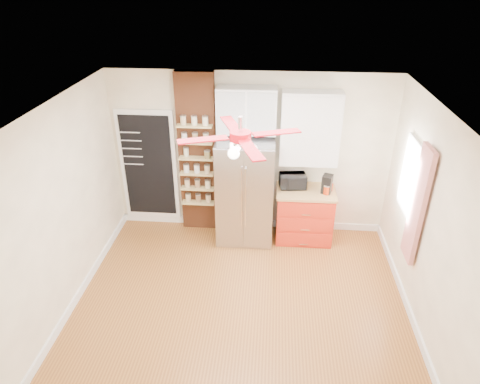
# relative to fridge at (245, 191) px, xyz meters

# --- Properties ---
(floor) EXTENTS (4.50, 4.50, 0.00)m
(floor) POSITION_rel_fridge_xyz_m (0.05, -1.63, -0.88)
(floor) COLOR #965E26
(floor) RESTS_ON ground
(ceiling) EXTENTS (4.50, 4.50, 0.00)m
(ceiling) POSITION_rel_fridge_xyz_m (0.05, -1.63, 1.83)
(ceiling) COLOR white
(ceiling) RESTS_ON wall_back
(wall_back) EXTENTS (4.50, 0.02, 2.70)m
(wall_back) POSITION_rel_fridge_xyz_m (0.05, 0.37, 0.48)
(wall_back) COLOR #FFF2CD
(wall_back) RESTS_ON floor
(wall_front) EXTENTS (4.50, 0.02, 2.70)m
(wall_front) POSITION_rel_fridge_xyz_m (0.05, -3.63, 0.48)
(wall_front) COLOR #FFF2CD
(wall_front) RESTS_ON floor
(wall_left) EXTENTS (0.02, 4.00, 2.70)m
(wall_left) POSITION_rel_fridge_xyz_m (-2.20, -1.63, 0.48)
(wall_left) COLOR #FFF2CD
(wall_left) RESTS_ON floor
(wall_right) EXTENTS (0.02, 4.00, 2.70)m
(wall_right) POSITION_rel_fridge_xyz_m (2.30, -1.63, 0.48)
(wall_right) COLOR #FFF2CD
(wall_right) RESTS_ON floor
(chalkboard) EXTENTS (0.95, 0.05, 1.95)m
(chalkboard) POSITION_rel_fridge_xyz_m (-1.65, 0.33, 0.23)
(chalkboard) COLOR white
(chalkboard) RESTS_ON wall_back
(brick_pillar) EXTENTS (0.60, 0.16, 2.70)m
(brick_pillar) POSITION_rel_fridge_xyz_m (-0.80, 0.29, 0.48)
(brick_pillar) COLOR brown
(brick_pillar) RESTS_ON floor
(fridge) EXTENTS (0.90, 0.70, 1.75)m
(fridge) POSITION_rel_fridge_xyz_m (0.00, 0.00, 0.00)
(fridge) COLOR #A6A6AA
(fridge) RESTS_ON floor
(upper_glass_cabinet) EXTENTS (0.90, 0.35, 0.70)m
(upper_glass_cabinet) POSITION_rel_fridge_xyz_m (0.00, 0.20, 1.27)
(upper_glass_cabinet) COLOR white
(upper_glass_cabinet) RESTS_ON wall_back
(red_cabinet) EXTENTS (0.94, 0.64, 0.90)m
(red_cabinet) POSITION_rel_fridge_xyz_m (0.97, 0.05, -0.42)
(red_cabinet) COLOR red
(red_cabinet) RESTS_ON floor
(upper_shelf_unit) EXTENTS (0.90, 0.30, 1.15)m
(upper_shelf_unit) POSITION_rel_fridge_xyz_m (0.97, 0.22, 1.00)
(upper_shelf_unit) COLOR white
(upper_shelf_unit) RESTS_ON wall_back
(window) EXTENTS (0.04, 0.75, 1.05)m
(window) POSITION_rel_fridge_xyz_m (2.28, -0.73, 0.68)
(window) COLOR white
(window) RESTS_ON wall_right
(curtain) EXTENTS (0.06, 0.40, 1.55)m
(curtain) POSITION_rel_fridge_xyz_m (2.23, -1.28, 0.57)
(curtain) COLOR red
(curtain) RESTS_ON wall_right
(ceiling_fan) EXTENTS (1.40, 1.40, 0.44)m
(ceiling_fan) POSITION_rel_fridge_xyz_m (0.05, -1.63, 1.55)
(ceiling_fan) COLOR silver
(ceiling_fan) RESTS_ON ceiling
(toaster_oven) EXTENTS (0.45, 0.33, 0.23)m
(toaster_oven) POSITION_rel_fridge_xyz_m (0.75, 0.14, 0.14)
(toaster_oven) COLOR black
(toaster_oven) RESTS_ON red_cabinet
(coffee_maker) EXTENTS (0.20, 0.21, 0.29)m
(coffee_maker) POSITION_rel_fridge_xyz_m (1.28, 0.02, 0.17)
(coffee_maker) COLOR black
(coffee_maker) RESTS_ON red_cabinet
(canister_left) EXTENTS (0.11, 0.11, 0.14)m
(canister_left) POSITION_rel_fridge_xyz_m (1.28, -0.04, 0.09)
(canister_left) COLOR red
(canister_left) RESTS_ON red_cabinet
(canister_right) EXTENTS (0.11, 0.11, 0.15)m
(canister_right) POSITION_rel_fridge_xyz_m (1.34, 0.08, 0.10)
(canister_right) COLOR #AC1E09
(canister_right) RESTS_ON red_cabinet
(pantry_jar_oats) EXTENTS (0.09, 0.09, 0.14)m
(pantry_jar_oats) POSITION_rel_fridge_xyz_m (-0.96, 0.17, 0.57)
(pantry_jar_oats) COLOR beige
(pantry_jar_oats) RESTS_ON brick_pillar
(pantry_jar_beans) EXTENTS (0.11, 0.11, 0.12)m
(pantry_jar_beans) POSITION_rel_fridge_xyz_m (-0.61, 0.12, 0.56)
(pantry_jar_beans) COLOR olive
(pantry_jar_beans) RESTS_ON brick_pillar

